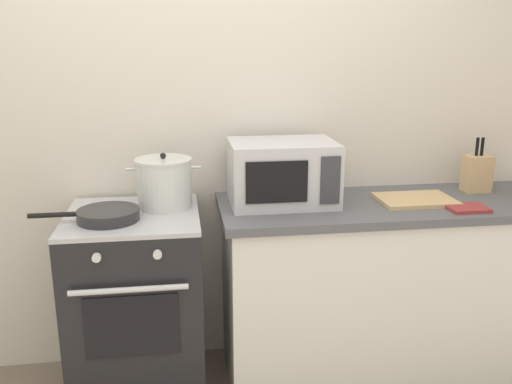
{
  "coord_description": "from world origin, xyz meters",
  "views": [
    {
      "loc": [
        -0.13,
        -1.8,
        1.67
      ],
      "look_at": [
        0.22,
        0.6,
        1.0
      ],
      "focal_mm": 38.11,
      "sensor_mm": 36.0,
      "label": 1
    }
  ],
  "objects_px": {
    "stove": "(138,306)",
    "knife_block": "(477,173)",
    "oven_mitt": "(467,208)",
    "microwave": "(282,173)",
    "cutting_board": "(415,200)",
    "stock_pot": "(164,183)",
    "frying_pan": "(107,215)"
  },
  "relations": [
    {
      "from": "stove",
      "to": "knife_block",
      "type": "xyz_separation_m",
      "value": [
        1.74,
        0.14,
        0.56
      ]
    },
    {
      "from": "oven_mitt",
      "to": "microwave",
      "type": "bearing_deg",
      "value": 163.93
    },
    {
      "from": "microwave",
      "to": "knife_block",
      "type": "distance_m",
      "value": 1.04
    },
    {
      "from": "oven_mitt",
      "to": "cutting_board",
      "type": "bearing_deg",
      "value": 138.34
    },
    {
      "from": "cutting_board",
      "to": "knife_block",
      "type": "relative_size",
      "value": 1.27
    },
    {
      "from": "stock_pot",
      "to": "cutting_board",
      "type": "bearing_deg",
      "value": -4.11
    },
    {
      "from": "microwave",
      "to": "knife_block",
      "type": "bearing_deg",
      "value": 3.42
    },
    {
      "from": "stove",
      "to": "oven_mitt",
      "type": "distance_m",
      "value": 1.61
    },
    {
      "from": "stock_pot",
      "to": "microwave",
      "type": "height_order",
      "value": "microwave"
    },
    {
      "from": "frying_pan",
      "to": "cutting_board",
      "type": "relative_size",
      "value": 1.3
    },
    {
      "from": "microwave",
      "to": "stove",
      "type": "bearing_deg",
      "value": -173.61
    },
    {
      "from": "stove",
      "to": "stock_pot",
      "type": "xyz_separation_m",
      "value": [
        0.15,
        0.09,
        0.58
      ]
    },
    {
      "from": "microwave",
      "to": "cutting_board",
      "type": "distance_m",
      "value": 0.67
    },
    {
      "from": "microwave",
      "to": "oven_mitt",
      "type": "xyz_separation_m",
      "value": [
        0.83,
        -0.24,
        -0.14
      ]
    },
    {
      "from": "knife_block",
      "to": "oven_mitt",
      "type": "relative_size",
      "value": 1.57
    },
    {
      "from": "stove",
      "to": "cutting_board",
      "type": "bearing_deg",
      "value": 0.05
    },
    {
      "from": "cutting_board",
      "to": "knife_block",
      "type": "height_order",
      "value": "knife_block"
    },
    {
      "from": "stove",
      "to": "cutting_board",
      "type": "height_order",
      "value": "cutting_board"
    },
    {
      "from": "stove",
      "to": "frying_pan",
      "type": "relative_size",
      "value": 1.96
    },
    {
      "from": "stove",
      "to": "frying_pan",
      "type": "xyz_separation_m",
      "value": [
        -0.1,
        -0.08,
        0.48
      ]
    },
    {
      "from": "knife_block",
      "to": "stock_pot",
      "type": "bearing_deg",
      "value": -178.08
    },
    {
      "from": "stove",
      "to": "stock_pot",
      "type": "relative_size",
      "value": 2.66
    },
    {
      "from": "stove",
      "to": "knife_block",
      "type": "relative_size",
      "value": 3.25
    },
    {
      "from": "microwave",
      "to": "knife_block",
      "type": "relative_size",
      "value": 1.77
    },
    {
      "from": "stock_pot",
      "to": "oven_mitt",
      "type": "distance_m",
      "value": 1.41
    },
    {
      "from": "stock_pot",
      "to": "frying_pan",
      "type": "relative_size",
      "value": 0.74
    },
    {
      "from": "stock_pot",
      "to": "knife_block",
      "type": "height_order",
      "value": "knife_block"
    },
    {
      "from": "frying_pan",
      "to": "oven_mitt",
      "type": "height_order",
      "value": "frying_pan"
    },
    {
      "from": "stock_pot",
      "to": "microwave",
      "type": "distance_m",
      "value": 0.56
    },
    {
      "from": "stock_pot",
      "to": "cutting_board",
      "type": "distance_m",
      "value": 1.21
    },
    {
      "from": "stove",
      "to": "microwave",
      "type": "distance_m",
      "value": 0.94
    },
    {
      "from": "frying_pan",
      "to": "cutting_board",
      "type": "distance_m",
      "value": 1.46
    }
  ]
}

